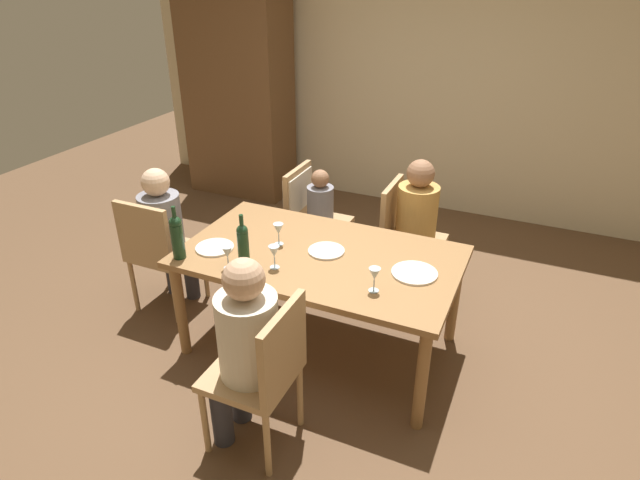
% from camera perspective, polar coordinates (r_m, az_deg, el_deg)
% --- Properties ---
extents(ground_plane, '(10.00, 10.00, 0.00)m').
position_cam_1_polar(ground_plane, '(3.83, -0.00, -11.06)').
color(ground_plane, brown).
extents(rear_room_partition, '(6.40, 0.12, 2.70)m').
position_cam_1_polar(rear_room_partition, '(5.67, 11.76, 16.59)').
color(rear_room_partition, beige).
rests_on(rear_room_partition, ground_plane).
extents(armoire_cabinet, '(1.18, 0.62, 2.18)m').
position_cam_1_polar(armoire_cabinet, '(6.06, -8.71, 15.11)').
color(armoire_cabinet, brown).
rests_on(armoire_cabinet, ground_plane).
extents(dining_table, '(1.76, 1.02, 0.73)m').
position_cam_1_polar(dining_table, '(3.46, -0.00, -2.60)').
color(dining_table, olive).
rests_on(dining_table, ground_plane).
extents(chair_far_right, '(0.44, 0.44, 0.92)m').
position_cam_1_polar(chair_far_right, '(4.17, 8.92, 0.81)').
color(chair_far_right, tan).
rests_on(chair_far_right, ground_plane).
extents(chair_near, '(0.44, 0.44, 0.92)m').
position_cam_1_polar(chair_near, '(2.85, -5.89, -13.42)').
color(chair_near, tan).
rests_on(chair_near, ground_plane).
extents(chair_left_end, '(0.44, 0.44, 0.92)m').
position_cam_1_polar(chair_left_end, '(4.07, -16.96, -0.84)').
color(chair_left_end, tan).
rests_on(chair_left_end, ground_plane).
extents(chair_far_left, '(0.46, 0.44, 0.92)m').
position_cam_1_polar(chair_far_left, '(4.40, -1.45, 3.54)').
color(chair_far_left, tan).
rests_on(chair_far_left, ground_plane).
extents(person_woman_host, '(0.35, 0.31, 1.13)m').
position_cam_1_polar(person_woman_host, '(4.09, 10.56, 2.01)').
color(person_woman_host, '#33333D').
rests_on(person_woman_host, ground_plane).
extents(person_man_bearded, '(0.36, 0.32, 1.16)m').
position_cam_1_polar(person_man_bearded, '(2.81, -8.06, -10.71)').
color(person_man_bearded, '#33333D').
rests_on(person_man_bearded, ground_plane).
extents(person_man_guest, '(0.30, 0.34, 1.12)m').
position_cam_1_polar(person_man_guest, '(4.10, -16.19, 1.24)').
color(person_man_guest, '#33333D').
rests_on(person_man_guest, ground_plane).
extents(person_child_small, '(0.25, 0.22, 0.94)m').
position_cam_1_polar(person_child_small, '(4.36, 0.31, 2.80)').
color(person_child_small, '#33333D').
rests_on(person_child_small, ground_plane).
extents(wine_bottle_tall_green, '(0.07, 0.07, 0.32)m').
position_cam_1_polar(wine_bottle_tall_green, '(3.29, -8.20, -0.24)').
color(wine_bottle_tall_green, '#19381E').
rests_on(wine_bottle_tall_green, dining_table).
extents(wine_bottle_dark_red, '(0.08, 0.08, 0.35)m').
position_cam_1_polar(wine_bottle_dark_red, '(3.42, -14.98, 0.44)').
color(wine_bottle_dark_red, '#19381E').
rests_on(wine_bottle_dark_red, dining_table).
extents(wine_glass_near_left, '(0.07, 0.07, 0.15)m').
position_cam_1_polar(wine_glass_near_left, '(3.26, -9.85, -1.36)').
color(wine_glass_near_left, silver).
rests_on(wine_glass_near_left, dining_table).
extents(wine_glass_centre, '(0.07, 0.07, 0.15)m').
position_cam_1_polar(wine_glass_centre, '(3.49, -4.45, 1.09)').
color(wine_glass_centre, silver).
rests_on(wine_glass_centre, dining_table).
extents(wine_glass_near_right, '(0.07, 0.07, 0.15)m').
position_cam_1_polar(wine_glass_near_right, '(3.01, 5.82, -3.72)').
color(wine_glass_near_right, silver).
rests_on(wine_glass_near_right, dining_table).
extents(wine_glass_far, '(0.07, 0.07, 0.15)m').
position_cam_1_polar(wine_glass_far, '(3.23, -4.91, -1.32)').
color(wine_glass_far, silver).
rests_on(wine_glass_far, dining_table).
extents(dinner_plate_host, '(0.25, 0.25, 0.01)m').
position_cam_1_polar(dinner_plate_host, '(3.54, -11.15, -0.80)').
color(dinner_plate_host, white).
rests_on(dinner_plate_host, dining_table).
extents(dinner_plate_guest_left, '(0.24, 0.24, 0.01)m').
position_cam_1_polar(dinner_plate_guest_left, '(3.44, 0.68, -1.16)').
color(dinner_plate_guest_left, silver).
rests_on(dinner_plate_guest_left, dining_table).
extents(dinner_plate_guest_right, '(0.28, 0.28, 0.01)m').
position_cam_1_polar(dinner_plate_guest_right, '(3.25, 10.03, -3.48)').
color(dinner_plate_guest_right, white).
rests_on(dinner_plate_guest_right, dining_table).
extents(handbag, '(0.15, 0.29, 0.22)m').
position_cam_1_polar(handbag, '(4.46, 4.13, -3.18)').
color(handbag, brown).
rests_on(handbag, ground_plane).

